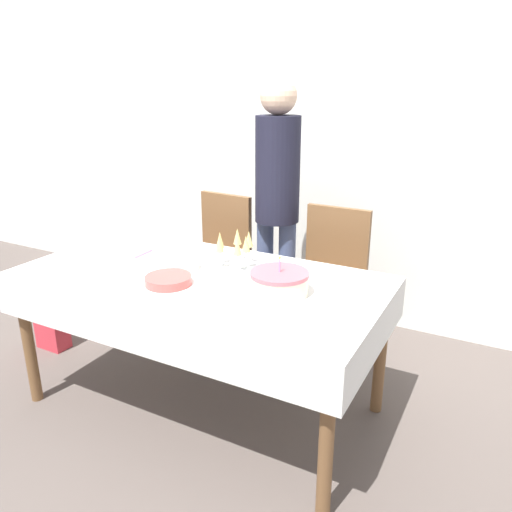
{
  "coord_description": "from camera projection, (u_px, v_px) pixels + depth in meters",
  "views": [
    {
      "loc": [
        1.35,
        -1.91,
        1.66
      ],
      "look_at": [
        0.28,
        0.09,
        0.88
      ],
      "focal_mm": 35.0,
      "sensor_mm": 36.0,
      "label": 1
    }
  ],
  "objects": [
    {
      "name": "ground_plane",
      "position": [
        204.0,
        404.0,
        2.73
      ],
      "size": [
        12.0,
        12.0,
        0.0
      ],
      "primitive_type": "plane",
      "color": "#564C47"
    },
    {
      "name": "wall_back",
      "position": [
        313.0,
        131.0,
        3.51
      ],
      "size": [
        8.0,
        0.05,
        2.7
      ],
      "color": "silver",
      "rests_on": "ground_plane"
    },
    {
      "name": "dining_table",
      "position": [
        199.0,
        294.0,
        2.52
      ],
      "size": [
        1.84,
        0.94,
        0.76
      ],
      "color": "white",
      "rests_on": "ground_plane"
    },
    {
      "name": "dining_chair_far_left",
      "position": [
        217.0,
        259.0,
        3.4
      ],
      "size": [
        0.46,
        0.46,
        0.96
      ],
      "color": "brown",
      "rests_on": "ground_plane"
    },
    {
      "name": "dining_chair_far_right",
      "position": [
        329.0,
        280.0,
        3.04
      ],
      "size": [
        0.43,
        0.43,
        0.96
      ],
      "color": "brown",
      "rests_on": "ground_plane"
    },
    {
      "name": "birthday_cake",
      "position": [
        279.0,
        283.0,
        2.26
      ],
      "size": [
        0.27,
        0.27,
        0.18
      ],
      "color": "beige",
      "rests_on": "dining_table"
    },
    {
      "name": "champagne_tray",
      "position": [
        235.0,
        250.0,
        2.58
      ],
      "size": [
        0.28,
        0.28,
        0.18
      ],
      "color": "silver",
      "rests_on": "dining_table"
    },
    {
      "name": "plate_stack_main",
      "position": [
        168.0,
        280.0,
        2.37
      ],
      "size": [
        0.22,
        0.22,
        0.04
      ],
      "color": "#CC4C47",
      "rests_on": "dining_table"
    },
    {
      "name": "plate_stack_dessert",
      "position": [
        183.0,
        264.0,
        2.57
      ],
      "size": [
        0.17,
        0.17,
        0.05
      ],
      "color": "white",
      "rests_on": "dining_table"
    },
    {
      "name": "cake_knife",
      "position": [
        250.0,
        313.0,
        2.08
      ],
      "size": [
        0.3,
        0.05,
        0.0
      ],
      "color": "silver",
      "rests_on": "dining_table"
    },
    {
      "name": "fork_pile",
      "position": [
        106.0,
        261.0,
        2.66
      ],
      "size": [
        0.18,
        0.08,
        0.02
      ],
      "color": "silver",
      "rests_on": "dining_table"
    },
    {
      "name": "napkin_pile",
      "position": [
        133.0,
        252.0,
        2.82
      ],
      "size": [
        0.15,
        0.15,
        0.01
      ],
      "color": "pink",
      "rests_on": "dining_table"
    },
    {
      "name": "person_standing",
      "position": [
        277.0,
        189.0,
        3.14
      ],
      "size": [
        0.28,
        0.28,
        1.71
      ],
      "color": "#3F4C72",
      "rests_on": "ground_plane"
    },
    {
      "name": "gift_bag",
      "position": [
        52.0,
        328.0,
        3.28
      ],
      "size": [
        0.2,
        0.12,
        0.28
      ],
      "color": "#CC333F",
      "rests_on": "ground_plane"
    }
  ]
}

